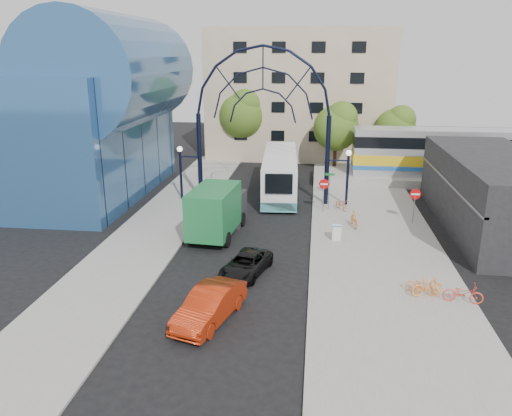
# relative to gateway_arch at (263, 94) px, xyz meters

# --- Properties ---
(ground) EXTENTS (120.00, 120.00, 0.00)m
(ground) POSITION_rel_gateway_arch_xyz_m (0.00, -14.00, -8.56)
(ground) COLOR black
(ground) RESTS_ON ground
(sidewalk_east) EXTENTS (8.00, 56.00, 0.12)m
(sidewalk_east) POSITION_rel_gateway_arch_xyz_m (8.00, -10.00, -8.50)
(sidewalk_east) COLOR gray
(sidewalk_east) RESTS_ON ground
(plaza_west) EXTENTS (5.00, 50.00, 0.12)m
(plaza_west) POSITION_rel_gateway_arch_xyz_m (-6.50, -8.00, -8.50)
(plaza_west) COLOR gray
(plaza_west) RESTS_ON ground
(gateway_arch) EXTENTS (13.64, 0.44, 12.10)m
(gateway_arch) POSITION_rel_gateway_arch_xyz_m (0.00, 0.00, 0.00)
(gateway_arch) COLOR black
(gateway_arch) RESTS_ON ground
(stop_sign) EXTENTS (0.80, 0.07, 2.50)m
(stop_sign) POSITION_rel_gateway_arch_xyz_m (4.80, -2.00, -6.56)
(stop_sign) COLOR slate
(stop_sign) RESTS_ON sidewalk_east
(do_not_enter_sign) EXTENTS (0.76, 0.07, 2.48)m
(do_not_enter_sign) POSITION_rel_gateway_arch_xyz_m (11.00, -4.00, -6.58)
(do_not_enter_sign) COLOR slate
(do_not_enter_sign) RESTS_ON sidewalk_east
(street_name_sign) EXTENTS (0.70, 0.70, 2.80)m
(street_name_sign) POSITION_rel_gateway_arch_xyz_m (5.20, -1.40, -6.43)
(street_name_sign) COLOR slate
(street_name_sign) RESTS_ON sidewalk_east
(sandwich_board) EXTENTS (0.55, 0.61, 0.99)m
(sandwich_board) POSITION_rel_gateway_arch_xyz_m (5.60, -8.02, -7.81)
(sandwich_board) COLOR white
(sandwich_board) RESTS_ON sidewalk_east
(transit_hall) EXTENTS (16.50, 18.00, 14.50)m
(transit_hall) POSITION_rel_gateway_arch_xyz_m (-15.30, 1.00, -1.86)
(transit_hall) COLOR #2D578A
(transit_hall) RESTS_ON ground
(commercial_block_east) EXTENTS (6.00, 16.00, 5.00)m
(commercial_block_east) POSITION_rel_gateway_arch_xyz_m (16.00, -4.00, -6.06)
(commercial_block_east) COLOR black
(commercial_block_east) RESTS_ON ground
(apartment_block) EXTENTS (20.00, 12.10, 14.00)m
(apartment_block) POSITION_rel_gateway_arch_xyz_m (2.00, 20.97, -1.55)
(apartment_block) COLOR tan
(apartment_block) RESTS_ON ground
(train_platform) EXTENTS (32.00, 5.00, 0.80)m
(train_platform) POSITION_rel_gateway_arch_xyz_m (20.00, 8.00, -8.16)
(train_platform) COLOR gray
(train_platform) RESTS_ON ground
(train_car) EXTENTS (25.10, 3.05, 4.20)m
(train_car) POSITION_rel_gateway_arch_xyz_m (20.00, 8.00, -5.66)
(train_car) COLOR #B7B7BC
(train_car) RESTS_ON train_platform
(tree_north_a) EXTENTS (4.48, 4.48, 7.00)m
(tree_north_a) POSITION_rel_gateway_arch_xyz_m (6.12, 11.93, -3.95)
(tree_north_a) COLOR #382314
(tree_north_a) RESTS_ON ground
(tree_north_b) EXTENTS (5.12, 5.12, 8.00)m
(tree_north_b) POSITION_rel_gateway_arch_xyz_m (-3.88, 15.93, -3.29)
(tree_north_b) COLOR #382314
(tree_north_b) RESTS_ON ground
(tree_north_c) EXTENTS (4.16, 4.16, 6.50)m
(tree_north_c) POSITION_rel_gateway_arch_xyz_m (12.12, 13.93, -4.28)
(tree_north_c) COLOR #382314
(tree_north_c) RESTS_ON ground
(city_bus) EXTENTS (3.50, 12.41, 3.37)m
(city_bus) POSITION_rel_gateway_arch_xyz_m (1.16, 3.04, -6.80)
(city_bus) COLOR white
(city_bus) RESTS_ON ground
(green_truck) EXTENTS (3.04, 6.87, 3.37)m
(green_truck) POSITION_rel_gateway_arch_xyz_m (-2.11, -7.51, -6.87)
(green_truck) COLOR black
(green_truck) RESTS_ON ground
(black_suv) EXTENTS (2.86, 4.42, 1.13)m
(black_suv) POSITION_rel_gateway_arch_xyz_m (0.59, -13.44, -7.99)
(black_suv) COLOR black
(black_suv) RESTS_ON ground
(red_sedan) EXTENTS (2.87, 4.90, 1.53)m
(red_sedan) POSITION_rel_gateway_arch_xyz_m (-0.34, -18.50, -7.79)
(red_sedan) COLOR #A3230A
(red_sedan) RESTS_ON ground
(bike_near_a) EXTENTS (1.24, 1.67, 0.84)m
(bike_near_a) POSITION_rel_gateway_arch_xyz_m (6.18, -1.48, -8.02)
(bike_near_a) COLOR orange
(bike_near_a) RESTS_ON sidewalk_east
(bike_near_b) EXTENTS (0.79, 1.83, 1.07)m
(bike_near_b) POSITION_rel_gateway_arch_xyz_m (6.87, -5.22, -7.90)
(bike_near_b) COLOR orange
(bike_near_b) RESTS_ON sidewalk_east
(bike_far_a) EXTENTS (1.73, 1.18, 0.86)m
(bike_far_a) POSITION_rel_gateway_arch_xyz_m (9.55, -14.88, -8.01)
(bike_far_a) COLOR orange
(bike_far_a) RESTS_ON sidewalk_east
(bike_far_b) EXTENTS (1.72, 1.05, 1.00)m
(bike_far_b) POSITION_rel_gateway_arch_xyz_m (9.77, -15.07, -7.94)
(bike_far_b) COLOR orange
(bike_far_b) RESTS_ON sidewalk_east
(bike_far_c) EXTENTS (1.92, 0.91, 0.97)m
(bike_far_c) POSITION_rel_gateway_arch_xyz_m (11.31, -15.58, -7.95)
(bike_far_c) COLOR red
(bike_far_c) RESTS_ON sidewalk_east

